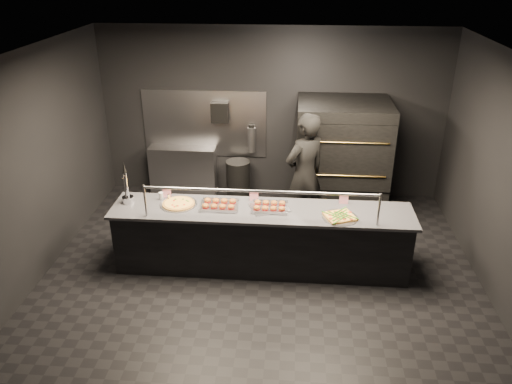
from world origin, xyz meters
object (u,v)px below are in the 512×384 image
(slider_tray_a, at_px, (219,204))
(square_pizza, at_px, (340,217))
(service_counter, at_px, (261,239))
(trash_bin, at_px, (238,180))
(beer_tap, at_px, (127,191))
(pizza_oven, at_px, (341,157))
(fire_extinguisher, at_px, (252,139))
(towel_dispenser, at_px, (220,112))
(prep_shelf, at_px, (183,170))
(round_pizza, at_px, (179,204))
(worker, at_px, (304,175))
(slider_tray_b, at_px, (270,206))

(slider_tray_a, bearing_deg, square_pizza, -6.80)
(service_counter, height_order, trash_bin, service_counter)
(service_counter, distance_m, beer_tap, 1.97)
(pizza_oven, distance_m, beer_tap, 3.57)
(beer_tap, xyz_separation_m, slider_tray_a, (1.28, -0.02, -0.14))
(fire_extinguisher, bearing_deg, slider_tray_a, -95.68)
(pizza_oven, bearing_deg, beer_tap, -149.07)
(towel_dispenser, bearing_deg, beer_tap, -112.51)
(prep_shelf, relative_size, round_pizza, 2.35)
(prep_shelf, bearing_deg, trash_bin, -7.99)
(round_pizza, xyz_separation_m, worker, (1.73, 1.02, 0.05))
(slider_tray_b, bearing_deg, trash_bin, 107.65)
(worker, bearing_deg, round_pizza, -8.09)
(pizza_oven, height_order, beer_tap, pizza_oven)
(round_pizza, bearing_deg, service_counter, -2.61)
(towel_dispenser, relative_size, beer_tap, 0.58)
(pizza_oven, bearing_deg, worker, -126.73)
(slider_tray_b, relative_size, square_pizza, 1.26)
(round_pizza, xyz_separation_m, slider_tray_b, (1.26, -0.01, 0.02))
(fire_extinguisher, bearing_deg, square_pizza, -61.45)
(service_counter, relative_size, beer_tap, 6.76)
(worker, bearing_deg, fire_extinguisher, -93.48)
(fire_extinguisher, height_order, worker, worker)
(beer_tap, height_order, slider_tray_a, beer_tap)
(service_counter, relative_size, round_pizza, 8.03)
(service_counter, height_order, pizza_oven, pizza_oven)
(fire_extinguisher, bearing_deg, slider_tray_b, -79.05)
(prep_shelf, distance_m, slider_tray_b, 2.89)
(prep_shelf, relative_size, square_pizza, 2.58)
(square_pizza, bearing_deg, beer_tap, 175.79)
(pizza_oven, distance_m, slider_tray_a, 2.57)
(square_pizza, bearing_deg, trash_bin, 124.69)
(towel_dispenser, distance_m, slider_tray_a, 2.44)
(towel_dispenser, bearing_deg, slider_tray_b, -66.79)
(towel_dispenser, height_order, slider_tray_b, towel_dispenser)
(beer_tap, distance_m, worker, 2.65)
(pizza_oven, distance_m, slider_tray_b, 2.15)
(fire_extinguisher, distance_m, slider_tray_a, 2.37)
(fire_extinguisher, relative_size, slider_tray_a, 0.93)
(prep_shelf, distance_m, trash_bin, 1.04)
(slider_tray_b, distance_m, trash_bin, 2.31)
(service_counter, distance_m, round_pizza, 1.24)
(slider_tray_b, height_order, trash_bin, slider_tray_b)
(pizza_oven, bearing_deg, service_counter, -122.27)
(slider_tray_b, xyz_separation_m, square_pizza, (0.93, -0.19, -0.01))
(service_counter, height_order, towel_dispenser, towel_dispenser)
(service_counter, bearing_deg, slider_tray_a, 175.70)
(square_pizza, bearing_deg, pizza_oven, 85.47)
(round_pizza, relative_size, slider_tray_b, 0.87)
(prep_shelf, height_order, slider_tray_b, slider_tray_b)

